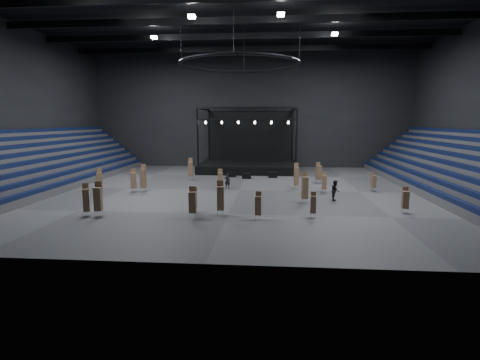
# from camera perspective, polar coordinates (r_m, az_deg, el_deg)

# --- Properties ---
(floor) EXTENTS (50.00, 50.00, 0.00)m
(floor) POSITION_cam_1_polar(r_m,az_deg,el_deg) (39.93, -0.06, -1.54)
(floor) COLOR #505052
(floor) RESTS_ON ground
(ceiling) EXTENTS (50.00, 42.00, 0.20)m
(ceiling) POSITION_cam_1_polar(r_m,az_deg,el_deg) (40.70, -0.07, 24.24)
(ceiling) COLOR black
(ceiling) RESTS_ON wall_back
(wall_back) EXTENTS (50.00, 0.20, 18.00)m
(wall_back) POSITION_cam_1_polar(r_m,az_deg,el_deg) (60.23, 1.65, 10.60)
(wall_back) COLOR black
(wall_back) RESTS_ON ground
(wall_front) EXTENTS (50.00, 0.20, 18.00)m
(wall_front) POSITION_cam_1_polar(r_m,az_deg,el_deg) (18.50, -5.73, 14.27)
(wall_front) COLOR black
(wall_front) RESTS_ON ground
(wall_left) EXTENTS (0.20, 42.00, 18.00)m
(wall_left) POSITION_cam_1_polar(r_m,az_deg,el_deg) (48.32, -31.60, 9.70)
(wall_left) COLOR black
(wall_left) RESTS_ON ground
(bleachers_left) EXTENTS (7.20, 40.00, 6.40)m
(bleachers_left) POSITION_cam_1_polar(r_m,az_deg,el_deg) (47.43, -28.88, 1.13)
(bleachers_left) COLOR #4E4E50
(bleachers_left) RESTS_ON floor
(bleachers_right) EXTENTS (7.20, 40.00, 6.40)m
(bleachers_right) POSITION_cam_1_polar(r_m,az_deg,el_deg) (44.12, 31.14, 0.44)
(bleachers_right) COLOR #4E4E50
(bleachers_right) RESTS_ON floor
(stage) EXTENTS (14.00, 10.00, 9.20)m
(stage) POSITION_cam_1_polar(r_m,az_deg,el_deg) (55.76, 1.34, 2.97)
(stage) COLOR black
(stage) RESTS_ON floor
(truss_ring) EXTENTS (12.30, 12.30, 5.15)m
(truss_ring) POSITION_cam_1_polar(r_m,az_deg,el_deg) (39.67, -0.07, 17.26)
(truss_ring) COLOR black
(truss_ring) RESTS_ON ceiling
(roof_girders) EXTENTS (49.00, 30.35, 0.70)m
(roof_girders) POSITION_cam_1_polar(r_m,az_deg,el_deg) (40.49, -0.07, 23.15)
(roof_girders) COLOR black
(roof_girders) RESTS_ON ceiling
(floodlights) EXTENTS (28.60, 16.60, 0.25)m
(floodlights) POSITION_cam_1_polar(r_m,az_deg,el_deg) (36.49, -0.65, 23.77)
(floodlights) COLOR white
(floodlights) RESTS_ON roof_girders
(flight_case_left) EXTENTS (1.12, 0.70, 0.70)m
(flight_case_left) POSITION_cam_1_polar(r_m,az_deg,el_deg) (49.07, -1.21, 0.85)
(flight_case_left) COLOR black
(flight_case_left) RESTS_ON floor
(flight_case_mid) EXTENTS (1.16, 0.75, 0.71)m
(flight_case_mid) POSITION_cam_1_polar(r_m,az_deg,el_deg) (47.72, 1.02, 0.63)
(flight_case_mid) COLOR black
(flight_case_mid) RESTS_ON floor
(flight_case_right) EXTENTS (1.18, 0.62, 0.77)m
(flight_case_right) POSITION_cam_1_polar(r_m,az_deg,el_deg) (48.67, 5.03, 0.79)
(flight_case_right) COLOR black
(flight_case_right) RESTS_ON floor
(chair_stack_0) EXTENTS (0.61, 0.61, 2.75)m
(chair_stack_0) POSITION_cam_1_polar(r_m,az_deg,el_deg) (29.04, -3.02, -2.69)
(chair_stack_0) COLOR silver
(chair_stack_0) RESTS_ON floor
(chair_stack_1) EXTENTS (0.60, 0.60, 2.71)m
(chair_stack_1) POSITION_cam_1_polar(r_m,az_deg,el_deg) (30.75, -20.82, -2.64)
(chair_stack_1) COLOR silver
(chair_stack_1) RESTS_ON floor
(chair_stack_2) EXTENTS (0.70, 0.70, 2.50)m
(chair_stack_2) POSITION_cam_1_polar(r_m,az_deg,el_deg) (45.07, 11.90, 1.17)
(chair_stack_2) COLOR silver
(chair_stack_2) RESTS_ON floor
(chair_stack_3) EXTENTS (0.49, 0.49, 2.12)m
(chair_stack_3) POSITION_cam_1_polar(r_m,az_deg,el_deg) (27.84, 2.79, -3.83)
(chair_stack_3) COLOR silver
(chair_stack_3) RESTS_ON floor
(chair_stack_4) EXTENTS (0.73, 0.73, 2.45)m
(chair_stack_4) POSITION_cam_1_polar(r_m,az_deg,el_deg) (39.90, -15.94, 0.00)
(chair_stack_4) COLOR silver
(chair_stack_4) RESTS_ON floor
(chair_stack_5) EXTENTS (0.46, 0.46, 1.99)m
(chair_stack_5) POSITION_cam_1_polar(r_m,az_deg,el_deg) (28.98, 11.10, -3.62)
(chair_stack_5) COLOR silver
(chair_stack_5) RESTS_ON floor
(chair_stack_6) EXTENTS (0.57, 0.57, 1.99)m
(chair_stack_6) POSITION_cam_1_polar(r_m,az_deg,el_deg) (41.44, 19.66, -0.18)
(chair_stack_6) COLOR silver
(chair_stack_6) RESTS_ON floor
(chair_stack_7) EXTENTS (0.60, 0.60, 2.88)m
(chair_stack_7) POSITION_cam_1_polar(r_m,az_deg,el_deg) (33.78, 9.85, -1.08)
(chair_stack_7) COLOR silver
(chair_stack_7) RESTS_ON floor
(chair_stack_8) EXTENTS (0.52, 0.52, 2.88)m
(chair_stack_8) POSITION_cam_1_polar(r_m,az_deg,el_deg) (39.96, -14.54, 0.31)
(chair_stack_8) COLOR silver
(chair_stack_8) RESTS_ON floor
(chair_stack_9) EXTENTS (0.51, 0.51, 2.12)m
(chair_stack_9) POSITION_cam_1_polar(r_m,az_deg,el_deg) (32.54, 23.88, -2.70)
(chair_stack_9) COLOR silver
(chair_stack_9) RESTS_ON floor
(chair_stack_10) EXTENTS (0.61, 0.61, 2.23)m
(chair_stack_10) POSITION_cam_1_polar(r_m,az_deg,el_deg) (40.11, -3.02, 0.22)
(chair_stack_10) COLOR silver
(chair_stack_10) RESTS_ON floor
(chair_stack_11) EXTENTS (0.59, 0.59, 2.55)m
(chair_stack_11) POSITION_cam_1_polar(r_m,az_deg,el_deg) (40.47, -20.62, -0.09)
(chair_stack_11) COLOR silver
(chair_stack_11) RESTS_ON floor
(chair_stack_12) EXTENTS (0.54, 0.54, 2.84)m
(chair_stack_12) POSITION_cam_1_polar(r_m,az_deg,el_deg) (40.75, 8.59, 0.63)
(chair_stack_12) COLOR silver
(chair_stack_12) RESTS_ON floor
(chair_stack_13) EXTENTS (0.45, 0.45, 2.16)m
(chair_stack_13) POSITION_cam_1_polar(r_m,az_deg,el_deg) (39.20, 12.71, -0.28)
(chair_stack_13) COLOR silver
(chair_stack_13) RESTS_ON floor
(chair_stack_14) EXTENTS (0.57, 0.57, 2.75)m
(chair_stack_14) POSITION_cam_1_polar(r_m,az_deg,el_deg) (47.04, -7.56, 1.73)
(chair_stack_14) COLOR silver
(chair_stack_14) RESTS_ON floor
(chair_stack_15) EXTENTS (0.60, 0.60, 2.56)m
(chair_stack_15) POSITION_cam_1_polar(r_m,az_deg,el_deg) (31.19, -22.41, -2.76)
(chair_stack_15) COLOR silver
(chair_stack_15) RESTS_ON floor
(chair_stack_16) EXTENTS (0.46, 0.46, 2.01)m
(chair_stack_16) POSITION_cam_1_polar(r_m,az_deg,el_deg) (30.40, -7.03, -2.90)
(chair_stack_16) COLOR silver
(chair_stack_16) RESTS_ON floor
(chair_stack_17) EXTENTS (0.58, 0.58, 2.43)m
(chair_stack_17) POSITION_cam_1_polar(r_m,az_deg,el_deg) (28.40, -7.26, -3.29)
(chair_stack_17) COLOR silver
(chair_stack_17) RESTS_ON floor
(man_center) EXTENTS (0.63, 0.43, 1.64)m
(man_center) POSITION_cam_1_polar(r_m,az_deg,el_deg) (40.89, -1.93, -0.12)
(man_center) COLOR black
(man_center) RESTS_ON floor
(crew_member) EXTENTS (0.84, 1.01, 1.90)m
(crew_member) POSITION_cam_1_polar(r_m,az_deg,el_deg) (35.60, 14.31, -1.56)
(crew_member) COLOR black
(crew_member) RESTS_ON floor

